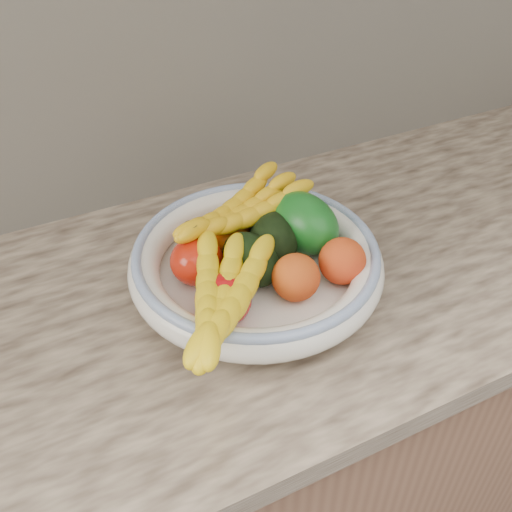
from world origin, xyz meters
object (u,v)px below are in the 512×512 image
object	(u,v)px
fruit_bowl	(256,262)
green_mango	(303,223)
banana_bunch_front	(222,304)
banana_bunch_back	(240,216)

from	to	relation	value
fruit_bowl	green_mango	distance (m)	0.10
fruit_bowl	banana_bunch_front	size ratio (longest dim) A/B	1.31
fruit_bowl	banana_bunch_front	bearing A→B (deg)	-135.76
fruit_bowl	green_mango	xyz separation A→B (m)	(0.10, 0.02, 0.03)
green_mango	banana_bunch_front	xyz separation A→B (m)	(-0.19, -0.12, 0.01)
banana_bunch_front	green_mango	bearing A→B (deg)	-24.41
banana_bunch_back	banana_bunch_front	xyz separation A→B (m)	(-0.10, -0.17, -0.01)
banana_bunch_back	banana_bunch_front	distance (m)	0.20
green_mango	banana_bunch_front	bearing A→B (deg)	-162.53
fruit_bowl	banana_bunch_back	world-z (taller)	banana_bunch_back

